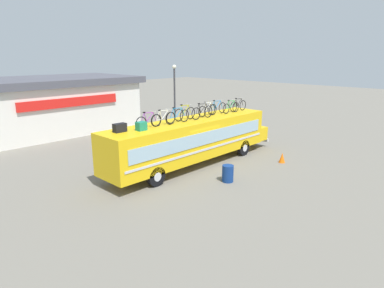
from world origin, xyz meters
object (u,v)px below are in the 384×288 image
object	(u,v)px
rooftop_bicycle_7	(217,108)
rooftop_bicycle_8	(231,107)
rooftop_bicycle_9	(238,106)
street_lamp	(175,96)
luggage_bag_2	(141,126)
rooftop_bicycle_6	(208,110)
bus	(193,139)
rooftop_bicycle_2	(164,118)
rooftop_bicycle_1	(148,121)
traffic_cone	(282,158)
rooftop_bicycle_4	(185,113)
trash_bin	(228,174)
rooftop_bicycle_3	(177,116)
luggage_bag_1	(120,128)
rooftop_bicycle_5	(202,112)

from	to	relation	value
rooftop_bicycle_7	rooftop_bicycle_8	distance (m)	1.02
rooftop_bicycle_9	street_lamp	xyz separation A→B (m)	(-0.27, 5.98, 0.18)
luggage_bag_2	rooftop_bicycle_9	distance (m)	8.23
rooftop_bicycle_9	rooftop_bicycle_6	bearing A→B (deg)	174.69
bus	rooftop_bicycle_2	xyz separation A→B (m)	(-2.30, 0.01, 1.53)
rooftop_bicycle_1	rooftop_bicycle_8	size ratio (longest dim) A/B	0.98
rooftop_bicycle_2	traffic_cone	world-z (taller)	rooftop_bicycle_2
bus	rooftop_bicycle_4	world-z (taller)	rooftop_bicycle_4
bus	trash_bin	size ratio (longest dim) A/B	14.32
rooftop_bicycle_4	luggage_bag_2	bearing A→B (deg)	-173.69
rooftop_bicycle_3	rooftop_bicycle_7	distance (m)	3.89
rooftop_bicycle_1	street_lamp	distance (m)	9.41
bus	rooftop_bicycle_9	world-z (taller)	rooftop_bicycle_9
luggage_bag_2	rooftop_bicycle_1	xyz separation A→B (m)	(0.61, 0.17, 0.15)
rooftop_bicycle_3	rooftop_bicycle_4	xyz separation A→B (m)	(0.92, 0.36, 0.01)
luggage_bag_1	luggage_bag_2	size ratio (longest dim) A/B	1.33
rooftop_bicycle_5	rooftop_bicycle_8	distance (m)	2.84
rooftop_bicycle_8	rooftop_bicycle_9	world-z (taller)	rooftop_bicycle_9
rooftop_bicycle_1	rooftop_bicycle_6	size ratio (longest dim) A/B	0.97
rooftop_bicycle_3	rooftop_bicycle_4	size ratio (longest dim) A/B	1.05
rooftop_bicycle_4	rooftop_bicycle_5	world-z (taller)	rooftop_bicycle_5
rooftop_bicycle_7	trash_bin	world-z (taller)	rooftop_bicycle_7
rooftop_bicycle_7	street_lamp	size ratio (longest dim) A/B	0.31
luggage_bag_2	trash_bin	xyz separation A→B (m)	(3.15, -3.12, -2.56)
bus	rooftop_bicycle_1	bearing A→B (deg)	179.71
rooftop_bicycle_2	rooftop_bicycle_3	xyz separation A→B (m)	(0.90, -0.13, 0.02)
rooftop_bicycle_8	trash_bin	size ratio (longest dim) A/B	1.87
rooftop_bicycle_3	rooftop_bicycle_1	bearing A→B (deg)	175.70
rooftop_bicycle_1	rooftop_bicycle_9	world-z (taller)	rooftop_bicycle_9
rooftop_bicycle_2	rooftop_bicycle_8	xyz separation A→B (m)	(5.70, -0.17, -0.00)
rooftop_bicycle_7	trash_bin	distance (m)	5.52
traffic_cone	street_lamp	size ratio (longest dim) A/B	0.11
traffic_cone	rooftop_bicycle_1	bearing A→B (deg)	153.46
rooftop_bicycle_8	traffic_cone	world-z (taller)	rooftop_bicycle_8
rooftop_bicycle_6	rooftop_bicycle_7	xyz separation A→B (m)	(1.00, 0.09, 0.00)
rooftop_bicycle_5	traffic_cone	bearing A→B (deg)	-44.65
luggage_bag_1	rooftop_bicycle_2	size ratio (longest dim) A/B	0.38
rooftop_bicycle_3	trash_bin	world-z (taller)	rooftop_bicycle_3
rooftop_bicycle_6	rooftop_bicycle_3	bearing A→B (deg)	-174.11
luggage_bag_2	trash_bin	world-z (taller)	luggage_bag_2
trash_bin	street_lamp	bearing A→B (deg)	62.28
rooftop_bicycle_2	trash_bin	bearing A→B (deg)	-65.29
rooftop_bicycle_4	street_lamp	xyz separation A→B (m)	(4.50, 5.65, 0.17)
bus	street_lamp	size ratio (longest dim) A/B	2.22
rooftop_bicycle_4	rooftop_bicycle_8	distance (m)	3.90
rooftop_bicycle_6	luggage_bag_1	bearing A→B (deg)	178.72
rooftop_bicycle_6	rooftop_bicycle_8	world-z (taller)	rooftop_bicycle_6
rooftop_bicycle_3	rooftop_bicycle_5	xyz separation A→B (m)	(1.96, -0.07, 0.01)
rooftop_bicycle_4	rooftop_bicycle_1	bearing A→B (deg)	-175.77
bus	rooftop_bicycle_6	xyz separation A→B (m)	(1.46, 0.17, 1.54)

